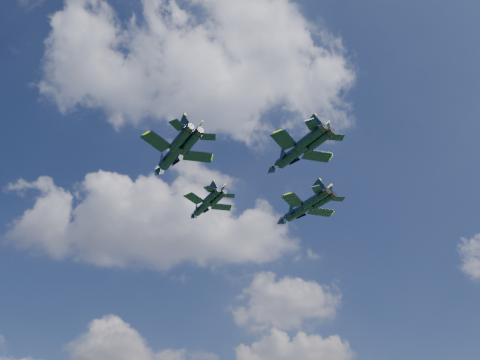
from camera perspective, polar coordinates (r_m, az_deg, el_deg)
name	(u,v)px	position (r m, az deg, el deg)	size (l,w,h in m)	color
jet_lead	(203,207)	(103.70, -4.57, -3.34)	(10.97, 14.67, 3.57)	black
jet_left	(171,157)	(86.73, -8.45, 2.81)	(13.09, 17.48, 4.26)	black
jet_right	(298,211)	(98.28, 7.08, -3.80)	(13.32, 16.53, 4.13)	black
jet_slot	(291,155)	(82.93, 6.21, 3.00)	(12.83, 16.30, 4.04)	black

